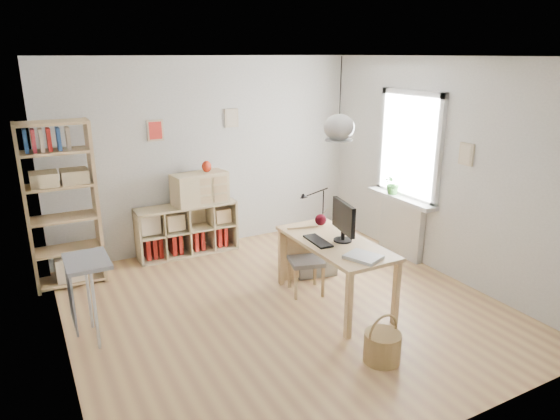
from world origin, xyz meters
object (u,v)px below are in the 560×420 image
tall_bookshelf (60,199)px  chair (305,256)px  storage_chest (313,258)px  desk (335,249)px  cube_shelf (185,233)px  monitor (344,219)px  drawer_chest (200,188)px

tall_bookshelf → chair: bearing=-32.0°
chair → storage_chest: chair is taller
tall_bookshelf → storage_chest: tall_bookshelf is taller
desk → cube_shelf: size_ratio=1.07×
monitor → drawer_chest: monitor is taller
chair → monitor: bearing=-50.2°
tall_bookshelf → chair: tall_bookshelf is taller
desk → drawer_chest: bearing=109.7°
cube_shelf → tall_bookshelf: bearing=-169.8°
storage_chest → drawer_chest: bearing=138.5°
desk → storage_chest: 0.99m
desk → storage_chest: desk is taller
cube_shelf → monitor: (1.10, -2.27, 0.70)m
monitor → desk: bearing=163.1°
cube_shelf → tall_bookshelf: (-1.56, -0.28, 0.79)m
tall_bookshelf → drawer_chest: (1.80, 0.24, -0.15)m
desk → cube_shelf: desk is taller
tall_bookshelf → chair: 2.96m
drawer_chest → storage_chest: bearing=-61.2°
storage_chest → chair: bearing=-121.1°
monitor → drawer_chest: size_ratio=0.68×
drawer_chest → tall_bookshelf: bearing=179.1°
cube_shelf → drawer_chest: 0.68m
tall_bookshelf → drawer_chest: 1.82m
cube_shelf → monitor: 2.62m
chair → cube_shelf: bearing=131.5°
tall_bookshelf → monitor: tall_bookshelf is taller
desk → tall_bookshelf: bearing=143.0°
tall_bookshelf → storage_chest: 3.18m
chair → tall_bookshelf: bearing=163.4°
monitor → drawer_chest: 2.39m
tall_bookshelf → chair: size_ratio=2.59×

